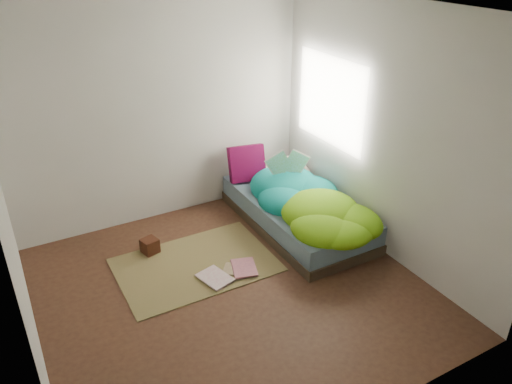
# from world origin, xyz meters

# --- Properties ---
(ground) EXTENTS (3.50, 3.50, 0.00)m
(ground) POSITION_xyz_m (0.00, 0.00, 0.00)
(ground) COLOR #412419
(ground) RESTS_ON ground
(room_walls) EXTENTS (3.54, 3.54, 2.62)m
(room_walls) POSITION_xyz_m (0.01, 0.01, 1.63)
(room_walls) COLOR beige
(room_walls) RESTS_ON ground
(bed) EXTENTS (1.00, 2.00, 0.34)m
(bed) POSITION_xyz_m (1.22, 0.72, 0.17)
(bed) COLOR #362C1D
(bed) RESTS_ON ground
(duvet) EXTENTS (0.96, 1.84, 0.34)m
(duvet) POSITION_xyz_m (1.22, 0.50, 0.51)
(duvet) COLOR #077879
(duvet) RESTS_ON bed
(rug) EXTENTS (1.60, 1.10, 0.01)m
(rug) POSITION_xyz_m (-0.15, 0.55, 0.01)
(rug) COLOR brown
(rug) RESTS_ON ground
(pillow_floral) EXTENTS (0.67, 0.46, 0.14)m
(pillow_floral) POSITION_xyz_m (1.39, 1.37, 0.41)
(pillow_floral) COLOR silver
(pillow_floral) RESTS_ON bed
(pillow_magenta) EXTENTS (0.46, 0.22, 0.44)m
(pillow_magenta) POSITION_xyz_m (0.96, 1.48, 0.56)
(pillow_magenta) COLOR #4E052D
(pillow_magenta) RESTS_ON bed
(open_book) EXTENTS (0.43, 0.21, 0.26)m
(open_book) POSITION_xyz_m (1.22, 0.95, 0.81)
(open_book) COLOR #327F29
(open_book) RESTS_ON duvet
(wooden_box) EXTENTS (0.20, 0.20, 0.16)m
(wooden_box) POSITION_xyz_m (-0.49, 1.00, 0.09)
(wooden_box) COLOR #33110B
(wooden_box) RESTS_ON rug
(floor_book_a) EXTENTS (0.33, 0.40, 0.03)m
(floor_book_a) POSITION_xyz_m (-0.20, 0.19, 0.03)
(floor_book_a) COLOR silver
(floor_book_a) RESTS_ON rug
(floor_book_b) EXTENTS (0.33, 0.38, 0.03)m
(floor_book_b) POSITION_xyz_m (0.14, 0.26, 0.03)
(floor_book_b) COLOR #CB757D
(floor_book_b) RESTS_ON rug
(floor_book_c) EXTENTS (0.34, 0.33, 0.02)m
(floor_book_c) POSITION_xyz_m (0.11, 0.16, 0.02)
(floor_book_c) COLOR tan
(floor_book_c) RESTS_ON rug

